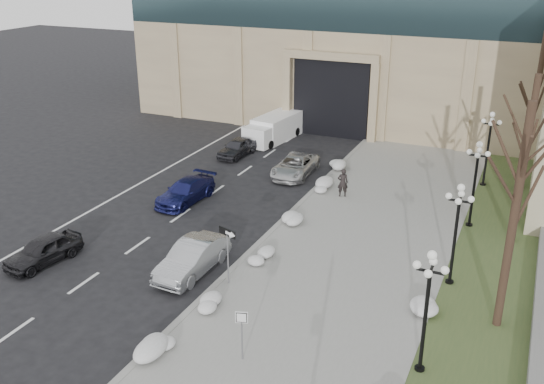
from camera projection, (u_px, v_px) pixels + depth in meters
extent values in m
cube|color=gray|center=(354.00, 248.00, 29.76)|extent=(9.00, 40.00, 0.12)
cube|color=gray|center=(271.00, 232.00, 31.46)|extent=(0.30, 40.00, 0.14)
cube|color=#394C26|center=(493.00, 276.00, 27.30)|extent=(4.00, 40.00, 0.10)
cube|color=gray|center=(543.00, 259.00, 28.12)|extent=(0.50, 30.00, 0.70)
cube|color=tan|center=(389.00, 66.00, 54.07)|extent=(40.00, 20.00, 8.00)
cube|color=black|center=(335.00, 96.00, 47.59)|extent=(6.00, 2.50, 6.00)
cube|color=tan|center=(331.00, 56.00, 45.17)|extent=(7.50, 0.60, 0.60)
cube|color=tan|center=(287.00, 95.00, 47.73)|extent=(0.60, 0.60, 6.00)
cube|color=tan|center=(374.00, 104.00, 45.07)|extent=(0.60, 0.60, 6.00)
imported|color=black|center=(43.00, 250.00, 28.33)|extent=(2.15, 4.01, 1.30)
imported|color=#979A9E|center=(193.00, 258.00, 27.42)|extent=(1.69, 4.52, 1.48)
imported|color=navy|center=(185.00, 191.00, 35.17)|extent=(2.09, 4.55, 1.29)
imported|color=#B9B9B9|center=(295.00, 166.00, 39.31)|extent=(2.33, 4.74, 1.30)
imported|color=#313136|center=(237.00, 147.00, 42.99)|extent=(1.79, 3.86, 1.28)
imported|color=black|center=(343.00, 183.00, 35.57)|extent=(0.75, 0.64, 1.72)
cube|color=white|center=(277.00, 127.00, 46.88)|extent=(2.60, 4.88, 1.87)
cube|color=white|center=(258.00, 137.00, 44.68)|extent=(2.13, 1.72, 1.49)
cylinder|color=black|center=(249.00, 141.00, 45.47)|extent=(0.31, 0.68, 0.65)
cylinder|color=black|center=(270.00, 145.00, 44.58)|extent=(0.31, 0.68, 0.65)
cylinder|color=black|center=(276.00, 128.00, 48.67)|extent=(0.31, 0.68, 0.65)
cylinder|color=black|center=(296.00, 132.00, 47.77)|extent=(0.31, 0.68, 0.65)
cylinder|color=slate|center=(228.00, 258.00, 26.13)|extent=(0.06, 0.06, 2.68)
cube|color=black|center=(227.00, 232.00, 25.67)|extent=(0.94, 0.36, 0.33)
cube|color=white|center=(229.00, 234.00, 25.55)|extent=(0.44, 0.16, 0.12)
cone|color=white|center=(233.00, 236.00, 25.38)|extent=(0.30, 0.33, 0.27)
cylinder|color=slate|center=(242.00, 338.00, 21.34)|extent=(0.06, 0.06, 2.05)
cube|color=white|center=(242.00, 317.00, 21.02)|extent=(0.44, 0.18, 0.45)
cube|color=black|center=(241.00, 318.00, 21.00)|extent=(0.37, 0.13, 0.39)
cube|color=white|center=(241.00, 318.00, 21.00)|extent=(0.32, 0.11, 0.34)
ellipsoid|color=silver|center=(154.00, 350.00, 21.87)|extent=(1.10, 1.60, 0.36)
ellipsoid|color=silver|center=(205.00, 301.00, 24.90)|extent=(1.10, 1.60, 0.36)
ellipsoid|color=silver|center=(256.00, 256.00, 28.55)|extent=(1.10, 1.60, 0.36)
ellipsoid|color=silver|center=(291.00, 219.00, 32.41)|extent=(1.10, 1.60, 0.36)
ellipsoid|color=silver|center=(323.00, 187.00, 36.76)|extent=(1.10, 1.60, 0.36)
ellipsoid|color=silver|center=(341.00, 166.00, 40.39)|extent=(1.10, 1.60, 0.36)
ellipsoid|color=silver|center=(426.00, 312.00, 24.15)|extent=(1.10, 1.60, 0.36)
cylinder|color=black|center=(419.00, 369.00, 21.15)|extent=(0.36, 0.36, 0.20)
cylinder|color=black|center=(425.00, 323.00, 20.44)|extent=(0.14, 0.14, 4.00)
cylinder|color=black|center=(430.00, 272.00, 19.69)|extent=(0.10, 0.90, 0.10)
cylinder|color=black|center=(430.00, 272.00, 19.69)|extent=(0.90, 0.10, 0.10)
sphere|color=silver|center=(432.00, 255.00, 19.47)|extent=(0.32, 0.32, 0.32)
sphere|color=silver|center=(445.00, 270.00, 19.47)|extent=(0.28, 0.28, 0.28)
sphere|color=silver|center=(417.00, 265.00, 19.81)|extent=(0.28, 0.28, 0.28)
sphere|color=silver|center=(433.00, 261.00, 20.02)|extent=(0.28, 0.28, 0.28)
sphere|color=silver|center=(428.00, 274.00, 19.26)|extent=(0.28, 0.28, 0.28)
cylinder|color=black|center=(449.00, 282.00, 26.65)|extent=(0.36, 0.36, 0.20)
cylinder|color=black|center=(454.00, 244.00, 25.94)|extent=(0.14, 0.14, 4.00)
cylinder|color=black|center=(460.00, 201.00, 25.20)|extent=(0.10, 0.90, 0.10)
cylinder|color=black|center=(460.00, 201.00, 25.20)|extent=(0.90, 0.10, 0.10)
sphere|color=silver|center=(461.00, 188.00, 24.97)|extent=(0.32, 0.32, 0.32)
sphere|color=silver|center=(471.00, 199.00, 24.97)|extent=(0.28, 0.28, 0.28)
sphere|color=silver|center=(449.00, 196.00, 25.31)|extent=(0.28, 0.28, 0.28)
sphere|color=silver|center=(461.00, 194.00, 25.52)|extent=(0.28, 0.28, 0.28)
sphere|color=silver|center=(458.00, 201.00, 24.76)|extent=(0.28, 0.28, 0.28)
cylinder|color=black|center=(469.00, 225.00, 32.16)|extent=(0.36, 0.36, 0.20)
cylinder|color=black|center=(473.00, 192.00, 31.45)|extent=(0.14, 0.14, 4.00)
cylinder|color=black|center=(478.00, 156.00, 30.70)|extent=(0.10, 0.90, 0.10)
cylinder|color=black|center=(478.00, 156.00, 30.70)|extent=(0.90, 0.10, 0.10)
sphere|color=silver|center=(480.00, 144.00, 30.47)|extent=(0.32, 0.32, 0.32)
sphere|color=silver|center=(488.00, 154.00, 30.47)|extent=(0.28, 0.28, 0.28)
sphere|color=silver|center=(469.00, 152.00, 30.81)|extent=(0.28, 0.28, 0.28)
sphere|color=silver|center=(480.00, 150.00, 31.02)|extent=(0.28, 0.28, 0.28)
sphere|color=silver|center=(478.00, 155.00, 30.26)|extent=(0.28, 0.28, 0.28)
cylinder|color=black|center=(483.00, 185.00, 37.66)|extent=(0.36, 0.36, 0.20)
cylinder|color=black|center=(487.00, 156.00, 36.95)|extent=(0.14, 0.14, 4.00)
cylinder|color=black|center=(491.00, 124.00, 36.20)|extent=(0.10, 0.90, 0.10)
cylinder|color=black|center=(491.00, 124.00, 36.20)|extent=(0.90, 0.10, 0.10)
sphere|color=silver|center=(493.00, 114.00, 35.98)|extent=(0.32, 0.32, 0.32)
sphere|color=silver|center=(500.00, 123.00, 35.97)|extent=(0.28, 0.28, 0.28)
sphere|color=silver|center=(484.00, 121.00, 36.31)|extent=(0.28, 0.28, 0.28)
sphere|color=silver|center=(492.00, 120.00, 36.53)|extent=(0.28, 0.28, 0.28)
sphere|color=silver|center=(491.00, 124.00, 35.76)|extent=(0.28, 0.28, 0.28)
cylinder|color=black|center=(513.00, 222.00, 22.06)|extent=(0.32, 0.32, 9.00)
cylinder|color=black|center=(524.00, 163.00, 28.92)|extent=(0.32, 0.32, 8.50)
cylinder|color=black|center=(533.00, 114.00, 35.51)|extent=(0.32, 0.32, 9.50)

